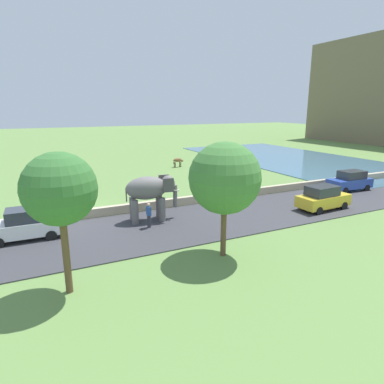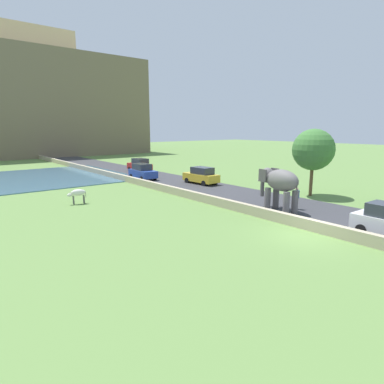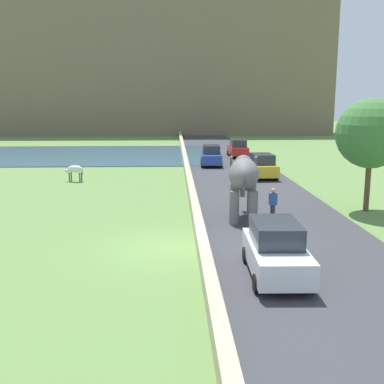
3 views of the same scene
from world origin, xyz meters
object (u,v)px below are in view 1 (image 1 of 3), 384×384
object	(u,v)px
person_beside_elephant	(149,215)
car_white	(26,224)
cow_white	(219,170)
car_yellow	(323,198)
cow_brown	(178,160)
elephant	(150,191)
car_blue	(350,181)

from	to	relation	value
person_beside_elephant	car_white	size ratio (longest dim) A/B	0.40
cow_white	car_yellow	bearing A→B (deg)	4.08
person_beside_elephant	cow_white	bearing A→B (deg)	134.67
cow_brown	car_yellow	bearing A→B (deg)	6.41
elephant	cow_white	xyz separation A→B (m)	(-10.24, 11.10, -1.20)
cow_brown	elephant	bearing A→B (deg)	-28.45
car_white	person_beside_elephant	bearing A→B (deg)	78.89
car_white	cow_white	bearing A→B (deg)	118.93
car_yellow	person_beside_elephant	bearing A→B (deg)	-98.18
elephant	person_beside_elephant	distance (m)	1.84
elephant	cow_brown	world-z (taller)	elephant
car_yellow	car_blue	bearing A→B (deg)	115.37
car_white	car_yellow	distance (m)	19.68
cow_brown	car_white	bearing A→B (deg)	-43.70
person_beside_elephant	car_yellow	world-z (taller)	car_yellow
car_yellow	cow_brown	size ratio (longest dim) A/B	2.91
person_beside_elephant	car_blue	world-z (taller)	car_blue
person_beside_elephant	car_blue	bearing A→B (deg)	93.96
car_yellow	cow_white	xyz separation A→B (m)	(-13.36, -0.95, -0.06)
car_white	cow_white	size ratio (longest dim) A/B	2.84
car_blue	car_white	bearing A→B (deg)	-90.00
car_blue	cow_brown	size ratio (longest dim) A/B	2.90
cow_white	cow_brown	bearing A→B (deg)	-169.56
cow_white	cow_brown	distance (m)	7.78
elephant	car_blue	distance (m)	18.73
cow_white	elephant	bearing A→B (deg)	-47.32
car_blue	elephant	bearing A→B (deg)	-89.92
person_beside_elephant	cow_brown	distance (m)	21.77
person_beside_elephant	cow_brown	bearing A→B (deg)	151.85
elephant	car_yellow	distance (m)	12.51
car_blue	cow_white	world-z (taller)	car_blue
elephant	person_beside_elephant	size ratio (longest dim) A/B	2.18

